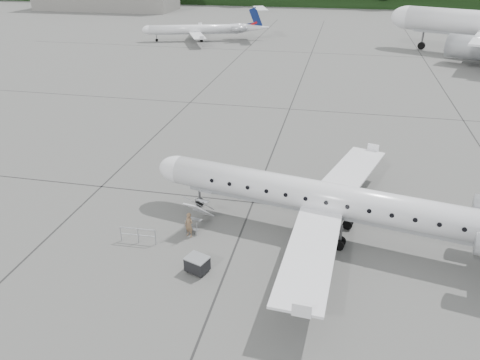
# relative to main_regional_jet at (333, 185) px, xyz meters

# --- Properties ---
(ground) EXTENTS (320.00, 320.00, 0.00)m
(ground) POSITION_rel_main_regional_jet_xyz_m (1.44, -2.45, -3.45)
(ground) COLOR slate
(ground) RESTS_ON ground
(main_regional_jet) EXTENTS (30.08, 24.09, 6.90)m
(main_regional_jet) POSITION_rel_main_regional_jet_xyz_m (0.00, 0.00, 0.00)
(main_regional_jet) COLOR white
(main_regional_jet) RESTS_ON ground
(airstair) EXTENTS (1.30, 2.60, 2.16)m
(airstair) POSITION_rel_main_regional_jet_xyz_m (-8.18, -0.73, -2.37)
(airstair) COLOR white
(airstair) RESTS_ON ground
(passenger) EXTENTS (0.70, 0.59, 1.62)m
(passenger) POSITION_rel_main_regional_jet_xyz_m (-8.45, -2.10, -2.64)
(passenger) COLOR brown
(passenger) RESTS_ON ground
(safety_railing) EXTENTS (2.20, 0.16, 1.00)m
(safety_railing) POSITION_rel_main_regional_jet_xyz_m (-11.25, -3.45, -2.95)
(safety_railing) COLOR #999CA1
(safety_railing) RESTS_ON ground
(baggage_cart) EXTENTS (1.40, 1.27, 1.00)m
(baggage_cart) POSITION_rel_main_regional_jet_xyz_m (-6.92, -5.43, -2.95)
(baggage_cart) COLOR black
(baggage_cart) RESTS_ON ground
(bg_regional_left) EXTENTS (26.91, 22.70, 6.03)m
(bg_regional_left) POSITION_rel_main_regional_jet_xyz_m (-28.04, 63.88, -0.44)
(bg_regional_left) COLOR white
(bg_regional_left) RESTS_ON ground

